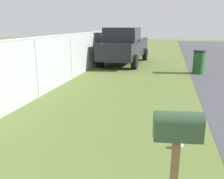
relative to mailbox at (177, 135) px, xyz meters
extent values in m
cube|color=#334C33|center=(0.00, 0.00, 0.06)|extent=(0.27, 0.54, 0.22)
cylinder|color=#334C33|center=(0.00, 0.00, 0.17)|extent=(0.27, 0.54, 0.20)
cube|color=red|center=(0.11, 0.00, 0.13)|extent=(0.02, 0.04, 0.18)
cube|color=black|center=(11.56, 2.73, -0.22)|extent=(5.27, 2.20, 0.90)
cube|color=black|center=(10.94, 2.77, 0.61)|extent=(1.86, 1.86, 0.76)
cube|color=black|center=(10.94, 2.77, 0.61)|extent=(1.81, 1.89, 0.53)
cube|color=black|center=(12.65, 1.79, 0.29)|extent=(2.69, 0.23, 0.12)
cube|color=black|center=(12.75, 3.55, 0.29)|extent=(2.69, 0.23, 0.12)
cylinder|color=black|center=(9.80, 1.87, -0.72)|extent=(0.77, 0.30, 0.76)
cylinder|color=black|center=(9.91, 3.78, -0.72)|extent=(0.77, 0.30, 0.76)
cylinder|color=black|center=(13.21, 1.68, -0.72)|extent=(0.77, 0.30, 0.76)
cylinder|color=black|center=(13.32, 3.59, -0.72)|extent=(0.77, 0.30, 0.76)
cylinder|color=#1E4C1E|center=(9.37, -1.24, -0.59)|extent=(0.54, 0.54, 1.01)
cylinder|color=black|center=(9.37, -1.24, -0.04)|extent=(0.56, 0.56, 0.08)
cylinder|color=#9EA3A8|center=(4.13, 4.13, -0.15)|extent=(0.07, 0.07, 1.90)
cylinder|color=#9EA3A8|center=(6.87, 4.13, -0.15)|extent=(0.07, 0.07, 1.90)
cylinder|color=#9EA3A8|center=(9.60, 4.13, -0.15)|extent=(0.07, 0.07, 1.90)
cylinder|color=#9EA3A8|center=(12.33, 4.13, -0.15)|extent=(0.07, 0.07, 1.90)
cube|color=#9EA3A8|center=(5.50, 4.13, 0.77)|extent=(13.66, 0.04, 0.04)
cube|color=gray|center=(5.50, 4.13, -0.15)|extent=(13.66, 0.01, 1.90)
sphere|color=silver|center=(1.78, -0.15, -1.03)|extent=(0.14, 0.14, 0.14)
camera|label=1|loc=(-2.48, 0.14, 1.16)|focal=38.41mm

